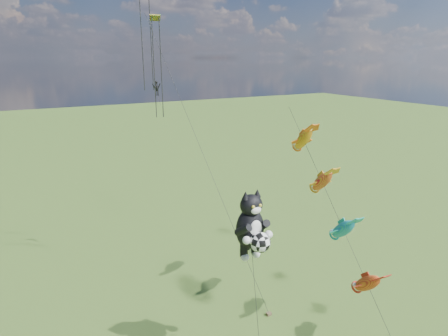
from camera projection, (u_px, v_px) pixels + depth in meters
name	position (u px, v px, depth m)	size (l,w,h in m)	color
cat_kite_rig	(252.00, 227.00, 24.61)	(2.33, 4.09, 11.35)	brown
fish_windsock_rig	(332.00, 205.00, 28.82)	(2.38, 15.86, 15.36)	brown
parafoil_rig	(157.00, 65.00, 34.80)	(4.32, 17.17, 25.87)	brown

